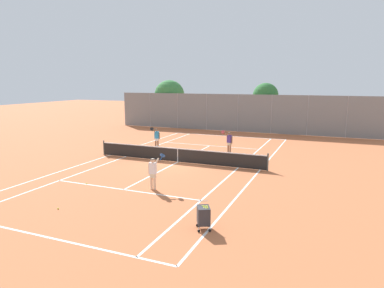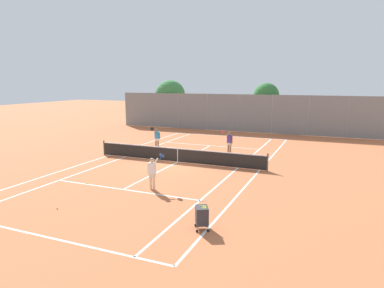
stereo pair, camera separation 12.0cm
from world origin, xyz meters
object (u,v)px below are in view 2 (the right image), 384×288
loose_tennis_ball_0 (188,134)px  tree_behind_left (170,96)px  loose_tennis_ball_5 (57,208)px  loose_tennis_ball_3 (86,183)px  loose_tennis_ball_2 (173,154)px  player_near_side (152,171)px  loose_tennis_ball_4 (226,143)px  tennis_net (178,155)px  loose_tennis_ball_1 (216,145)px  tree_behind_right (265,97)px  player_far_left (157,137)px  player_far_right (229,141)px  ball_cart (202,215)px

loose_tennis_ball_0 → tree_behind_left: 8.26m
loose_tennis_ball_5 → loose_tennis_ball_3: bearing=110.6°
loose_tennis_ball_2 → tree_behind_left: 17.24m
player_near_side → loose_tennis_ball_5: (-2.41, -3.91, -0.89)m
player_near_side → loose_tennis_ball_2: 8.30m
loose_tennis_ball_4 → loose_tennis_ball_3: bearing=-102.8°
tennis_net → loose_tennis_ball_3: bearing=-110.1°
loose_tennis_ball_2 → loose_tennis_ball_4: (2.25, 5.99, 0.00)m
tennis_net → loose_tennis_ball_1: size_ratio=181.82×
loose_tennis_ball_1 → loose_tennis_ball_4: same height
loose_tennis_ball_1 → loose_tennis_ball_4: 1.28m
tennis_net → tree_behind_right: (2.47, 16.85, 3.18)m
loose_tennis_ball_4 → tree_behind_left: 13.90m
loose_tennis_ball_3 → player_far_left: bearing=96.8°
player_far_right → tree_behind_right: (0.10, 12.84, 2.76)m
player_far_right → loose_tennis_ball_4: size_ratio=26.88×
player_far_right → loose_tennis_ball_0: bearing=131.9°
player_far_right → loose_tennis_ball_4: player_far_right is taller
player_far_left → loose_tennis_ball_2: (2.20, -1.58, -0.89)m
loose_tennis_ball_0 → tree_behind_left: (-4.85, 5.66, 3.54)m
player_far_right → tree_behind_left: bearing=131.3°
loose_tennis_ball_3 → loose_tennis_ball_5: (1.27, -3.37, 0.00)m
loose_tennis_ball_5 → tree_behind_left: tree_behind_left is taller
player_near_side → player_far_left: bearing=117.4°
player_far_right → loose_tennis_ball_5: player_far_right is taller
ball_cart → player_far_left: (-8.82, 12.78, 0.39)m
loose_tennis_ball_3 → loose_tennis_ball_1: bearing=78.3°
loose_tennis_ball_5 → loose_tennis_ball_2: bearing=91.3°
loose_tennis_ball_2 → loose_tennis_ball_1: bearing=70.3°
tennis_net → loose_tennis_ball_5: (-1.06, -9.72, -0.48)m
player_near_side → loose_tennis_ball_1: (-0.95, 12.63, -0.89)m
tennis_net → player_far_right: (2.37, 4.00, 0.42)m
player_far_left → loose_tennis_ball_3: bearing=-83.2°
tennis_net → loose_tennis_ball_0: size_ratio=181.82×
tennis_net → loose_tennis_ball_2: bearing=123.3°
player_far_left → tree_behind_right: 14.81m
loose_tennis_ball_3 → tree_behind_right: 23.96m
player_far_left → loose_tennis_ball_4: bearing=44.7°
loose_tennis_ball_2 → loose_tennis_ball_3: 8.41m
loose_tennis_ball_5 → tree_behind_right: size_ratio=0.01×
loose_tennis_ball_1 → loose_tennis_ball_4: size_ratio=1.00×
loose_tennis_ball_1 → tree_behind_left: (-9.46, 10.17, 3.54)m
loose_tennis_ball_5 → tree_behind_left: bearing=106.7°
player_near_side → loose_tennis_ball_5: bearing=-121.7°
loose_tennis_ball_5 → loose_tennis_ball_0: bearing=98.5°
loose_tennis_ball_3 → tree_behind_right: tree_behind_right is taller
loose_tennis_ball_1 → tree_behind_left: bearing=132.9°
loose_tennis_ball_1 → player_far_right: bearing=-55.2°
player_near_side → player_far_left: 10.58m
loose_tennis_ball_3 → player_far_right: bearing=65.6°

